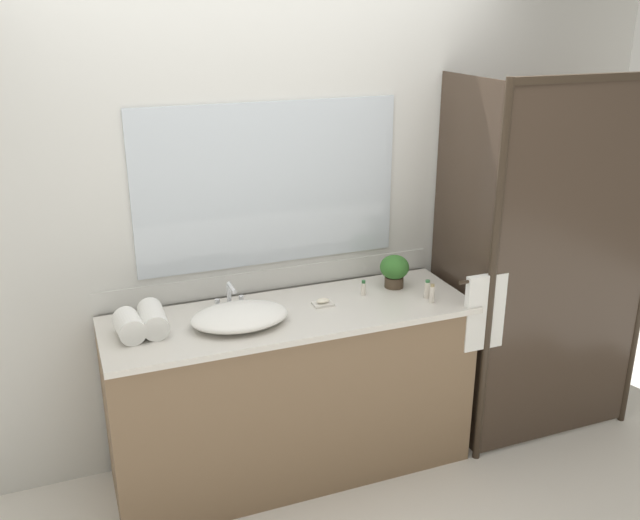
{
  "coord_description": "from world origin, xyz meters",
  "views": [
    {
      "loc": [
        -0.98,
        -2.91,
        2.29
      ],
      "look_at": [
        0.15,
        0.0,
        1.15
      ],
      "focal_mm": 38.98,
      "sensor_mm": 36.0,
      "label": 1
    }
  ],
  "objects_px": {
    "amenity_bottle_conditioner": "(427,289)",
    "amenity_bottle_lotion": "(432,294)",
    "amenity_bottle_body_wash": "(363,288)",
    "rolled_towel_middle": "(153,319)",
    "sink_basin": "(240,316)",
    "potted_plant": "(394,270)",
    "faucet": "(230,300)",
    "rolled_towel_near_edge": "(129,326)",
    "soap_dish": "(323,303)"
  },
  "relations": [
    {
      "from": "amenity_bottle_conditioner",
      "to": "amenity_bottle_lotion",
      "type": "xyz_separation_m",
      "value": [
        -0.01,
        -0.06,
        0.0
      ]
    },
    {
      "from": "amenity_bottle_body_wash",
      "to": "rolled_towel_middle",
      "type": "relative_size",
      "value": 0.33
    },
    {
      "from": "sink_basin",
      "to": "amenity_bottle_conditioner",
      "type": "relative_size",
      "value": 4.73
    },
    {
      "from": "amenity_bottle_lotion",
      "to": "rolled_towel_middle",
      "type": "distance_m",
      "value": 1.36
    },
    {
      "from": "potted_plant",
      "to": "amenity_bottle_body_wash",
      "type": "relative_size",
      "value": 2.19
    },
    {
      "from": "amenity_bottle_body_wash",
      "to": "amenity_bottle_lotion",
      "type": "bearing_deg",
      "value": -37.37
    },
    {
      "from": "faucet",
      "to": "amenity_bottle_conditioner",
      "type": "relative_size",
      "value": 1.76
    },
    {
      "from": "amenity_bottle_conditioner",
      "to": "rolled_towel_near_edge",
      "type": "bearing_deg",
      "value": 176.88
    },
    {
      "from": "faucet",
      "to": "sink_basin",
      "type": "bearing_deg",
      "value": -90.0
    },
    {
      "from": "sink_basin",
      "to": "amenity_bottle_body_wash",
      "type": "height_order",
      "value": "sink_basin"
    },
    {
      "from": "rolled_towel_near_edge",
      "to": "sink_basin",
      "type": "bearing_deg",
      "value": -4.29
    },
    {
      "from": "faucet",
      "to": "rolled_towel_near_edge",
      "type": "distance_m",
      "value": 0.52
    },
    {
      "from": "amenity_bottle_conditioner",
      "to": "amenity_bottle_body_wash",
      "type": "bearing_deg",
      "value": 151.74
    },
    {
      "from": "sink_basin",
      "to": "potted_plant",
      "type": "height_order",
      "value": "potted_plant"
    },
    {
      "from": "faucet",
      "to": "soap_dish",
      "type": "xyz_separation_m",
      "value": [
        0.44,
        -0.12,
        -0.03
      ]
    },
    {
      "from": "soap_dish",
      "to": "amenity_bottle_lotion",
      "type": "relative_size",
      "value": 1.03
    },
    {
      "from": "sink_basin",
      "to": "faucet",
      "type": "height_order",
      "value": "faucet"
    },
    {
      "from": "potted_plant",
      "to": "rolled_towel_middle",
      "type": "height_order",
      "value": "potted_plant"
    },
    {
      "from": "sink_basin",
      "to": "rolled_towel_near_edge",
      "type": "height_order",
      "value": "rolled_towel_near_edge"
    },
    {
      "from": "rolled_towel_near_edge",
      "to": "rolled_towel_middle",
      "type": "bearing_deg",
      "value": 19.93
    },
    {
      "from": "amenity_bottle_lotion",
      "to": "rolled_towel_near_edge",
      "type": "bearing_deg",
      "value": 174.54
    },
    {
      "from": "amenity_bottle_body_wash",
      "to": "rolled_towel_near_edge",
      "type": "xyz_separation_m",
      "value": [
        -1.18,
        -0.07,
        0.02
      ]
    },
    {
      "from": "sink_basin",
      "to": "amenity_bottle_conditioner",
      "type": "distance_m",
      "value": 0.97
    },
    {
      "from": "faucet",
      "to": "potted_plant",
      "type": "relative_size",
      "value": 0.97
    },
    {
      "from": "sink_basin",
      "to": "amenity_bottle_conditioner",
      "type": "xyz_separation_m",
      "value": [
        0.97,
        -0.04,
        0.01
      ]
    },
    {
      "from": "amenity_bottle_body_wash",
      "to": "rolled_towel_near_edge",
      "type": "bearing_deg",
      "value": -176.43
    },
    {
      "from": "sink_basin",
      "to": "rolled_towel_middle",
      "type": "bearing_deg",
      "value": 168.68
    },
    {
      "from": "amenity_bottle_conditioner",
      "to": "rolled_towel_near_edge",
      "type": "height_order",
      "value": "rolled_towel_near_edge"
    },
    {
      "from": "rolled_towel_near_edge",
      "to": "rolled_towel_middle",
      "type": "height_order",
      "value": "rolled_towel_near_edge"
    },
    {
      "from": "amenity_bottle_body_wash",
      "to": "rolled_towel_near_edge",
      "type": "relative_size",
      "value": 0.44
    },
    {
      "from": "potted_plant",
      "to": "rolled_towel_middle",
      "type": "distance_m",
      "value": 1.26
    },
    {
      "from": "potted_plant",
      "to": "amenity_bottle_conditioner",
      "type": "height_order",
      "value": "potted_plant"
    },
    {
      "from": "sink_basin",
      "to": "rolled_towel_middle",
      "type": "height_order",
      "value": "rolled_towel_middle"
    },
    {
      "from": "faucet",
      "to": "amenity_bottle_conditioner",
      "type": "xyz_separation_m",
      "value": [
        0.97,
        -0.23,
        -0.0
      ]
    },
    {
      "from": "amenity_bottle_body_wash",
      "to": "rolled_towel_middle",
      "type": "bearing_deg",
      "value": -178.2
    },
    {
      "from": "soap_dish",
      "to": "amenity_bottle_conditioner",
      "type": "distance_m",
      "value": 0.54
    },
    {
      "from": "sink_basin",
      "to": "faucet",
      "type": "xyz_separation_m",
      "value": [
        0.0,
        0.18,
        0.01
      ]
    },
    {
      "from": "potted_plant",
      "to": "amenity_bottle_lotion",
      "type": "bearing_deg",
      "value": -71.76
    },
    {
      "from": "sink_basin",
      "to": "rolled_towel_middle",
      "type": "xyz_separation_m",
      "value": [
        -0.38,
        0.08,
        0.02
      ]
    },
    {
      "from": "potted_plant",
      "to": "rolled_towel_near_edge",
      "type": "distance_m",
      "value": 1.38
    },
    {
      "from": "soap_dish",
      "to": "rolled_towel_middle",
      "type": "height_order",
      "value": "rolled_towel_middle"
    },
    {
      "from": "potted_plant",
      "to": "rolled_towel_middle",
      "type": "bearing_deg",
      "value": -176.69
    },
    {
      "from": "rolled_towel_near_edge",
      "to": "potted_plant",
      "type": "bearing_deg",
      "value": 4.7
    },
    {
      "from": "rolled_towel_middle",
      "to": "amenity_bottle_lotion",
      "type": "bearing_deg",
      "value": -7.58
    },
    {
      "from": "amenity_bottle_body_wash",
      "to": "amenity_bottle_lotion",
      "type": "height_order",
      "value": "amenity_bottle_lotion"
    },
    {
      "from": "faucet",
      "to": "rolled_towel_near_edge",
      "type": "bearing_deg",
      "value": -163.48
    },
    {
      "from": "sink_basin",
      "to": "potted_plant",
      "type": "xyz_separation_m",
      "value": [
        0.88,
        0.15,
        0.06
      ]
    },
    {
      "from": "potted_plant",
      "to": "amenity_bottle_lotion",
      "type": "height_order",
      "value": "potted_plant"
    },
    {
      "from": "amenity_bottle_lotion",
      "to": "faucet",
      "type": "bearing_deg",
      "value": 163.42
    },
    {
      "from": "sink_basin",
      "to": "rolled_towel_near_edge",
      "type": "bearing_deg",
      "value": 175.71
    }
  ]
}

